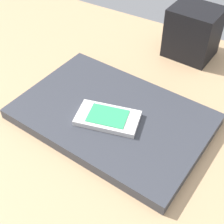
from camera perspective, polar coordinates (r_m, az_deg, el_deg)
The scene contains 4 objects.
desk_surface at distance 54.93cm, azimuth 4.47°, elevation -7.21°, with size 120.00×80.00×3.00cm, color tan.
laptop_closed at distance 57.14cm, azimuth -0.00°, elevation -0.74°, with size 33.12×22.15×1.96cm, color #33353D.
cell_phone_on_laptop at distance 54.73cm, azimuth -0.76°, elevation -1.05°, with size 11.71×8.24×1.08cm.
desk_organizer at distance 73.40cm, azimuth 14.14°, elevation 13.54°, with size 10.14×8.70×10.96cm, color black.
Camera 1 is at (13.88, -31.63, 44.22)cm, focal length 51.53 mm.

